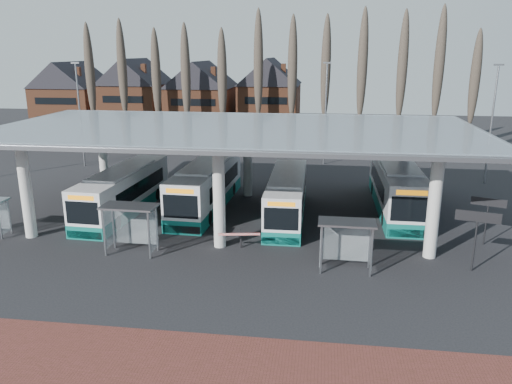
# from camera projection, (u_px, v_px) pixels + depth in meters

# --- Properties ---
(ground) EXTENTS (140.00, 140.00, 0.00)m
(ground) POSITION_uv_depth(u_px,v_px,m) (211.00, 263.00, 27.25)
(ground) COLOR black
(ground) RESTS_ON ground
(station_canopy) EXTENTS (32.00, 16.00, 6.34)m
(station_canopy) POSITION_uv_depth(u_px,v_px,m) (235.00, 136.00, 33.34)
(station_canopy) COLOR silver
(station_canopy) RESTS_ON ground
(poplar_row) EXTENTS (45.10, 1.10, 14.50)m
(poplar_row) POSITION_uv_depth(u_px,v_px,m) (273.00, 73.00, 56.34)
(poplar_row) COLOR #473D33
(poplar_row) RESTS_ON ground
(townhouse_row) EXTENTS (36.80, 10.30, 12.25)m
(townhouse_row) POSITION_uv_depth(u_px,v_px,m) (169.00, 90.00, 69.63)
(townhouse_row) COLOR brown
(townhouse_row) RESTS_ON ground
(lamp_post_a) EXTENTS (0.80, 0.16, 10.17)m
(lamp_post_a) POSITION_uv_depth(u_px,v_px,m) (80.00, 113.00, 49.10)
(lamp_post_a) COLOR slate
(lamp_post_a) RESTS_ON ground
(lamp_post_b) EXTENTS (0.80, 0.16, 10.17)m
(lamp_post_b) POSITION_uv_depth(u_px,v_px,m) (325.00, 112.00, 49.83)
(lamp_post_b) COLOR slate
(lamp_post_b) RESTS_ON ground
(lamp_post_c) EXTENTS (0.80, 0.16, 10.17)m
(lamp_post_c) POSITION_uv_depth(u_px,v_px,m) (492.00, 123.00, 42.30)
(lamp_post_c) COLOR slate
(lamp_post_c) RESTS_ON ground
(bus_0) EXTENTS (3.02, 11.53, 3.17)m
(bus_0) POSITION_uv_depth(u_px,v_px,m) (124.00, 192.00, 35.60)
(bus_0) COLOR white
(bus_0) RESTS_ON ground
(bus_1) EXTENTS (3.08, 12.19, 3.36)m
(bus_1) POSITION_uv_depth(u_px,v_px,m) (207.00, 186.00, 36.80)
(bus_1) COLOR white
(bus_1) RESTS_ON ground
(bus_2) EXTENTS (2.47, 10.98, 3.04)m
(bus_2) POSITION_uv_depth(u_px,v_px,m) (287.00, 197.00, 34.55)
(bus_2) COLOR white
(bus_2) RESTS_ON ground
(bus_3) EXTENTS (2.70, 12.53, 3.48)m
(bus_3) POSITION_uv_depth(u_px,v_px,m) (396.00, 187.00, 36.32)
(bus_3) COLOR white
(bus_3) RESTS_ON ground
(shelter_1) EXTENTS (3.12, 1.63, 2.86)m
(shelter_1) POSITION_uv_depth(u_px,v_px,m) (131.00, 218.00, 28.21)
(shelter_1) COLOR gray
(shelter_1) RESTS_ON ground
(shelter_2) EXTENTS (2.97, 1.52, 2.73)m
(shelter_2) POSITION_uv_depth(u_px,v_px,m) (346.00, 234.00, 25.94)
(shelter_2) COLOR gray
(shelter_2) RESTS_ON ground
(info_sign_0) EXTENTS (2.16, 0.68, 3.28)m
(info_sign_0) POSITION_uv_depth(u_px,v_px,m) (478.00, 221.00, 25.57)
(info_sign_0) COLOR black
(info_sign_0) RESTS_ON ground
(info_sign_1) EXTENTS (1.86, 0.78, 2.89)m
(info_sign_1) POSITION_uv_depth(u_px,v_px,m) (488.00, 206.00, 29.25)
(info_sign_1) COLOR black
(info_sign_1) RESTS_ON ground
(barrier) EXTENTS (2.40, 0.84, 1.21)m
(barrier) POSITION_uv_depth(u_px,v_px,m) (240.00, 235.00, 28.76)
(barrier) COLOR black
(barrier) RESTS_ON ground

